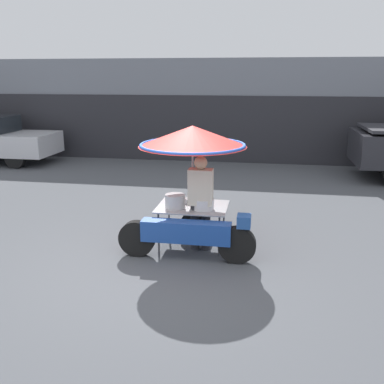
% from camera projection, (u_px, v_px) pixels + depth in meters
% --- Properties ---
extents(ground_plane, '(36.00, 36.00, 0.00)m').
position_uv_depth(ground_plane, '(158.00, 267.00, 6.29)').
color(ground_plane, '#4C4F54').
extents(shopfront_building, '(28.00, 2.06, 3.23)m').
position_uv_depth(shopfront_building, '(222.00, 109.00, 14.42)').
color(shopfront_building, gray).
rests_on(shopfront_building, ground).
extents(vendor_motorcycle_cart, '(2.11, 1.70, 1.97)m').
position_uv_depth(vendor_motorcycle_cart, '(192.00, 157.00, 6.64)').
color(vendor_motorcycle_cart, black).
rests_on(vendor_motorcycle_cart, ground).
extents(vendor_person, '(0.38, 0.22, 1.53)m').
position_uv_depth(vendor_person, '(201.00, 199.00, 6.71)').
color(vendor_person, '#2D2D33').
rests_on(vendor_person, ground).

